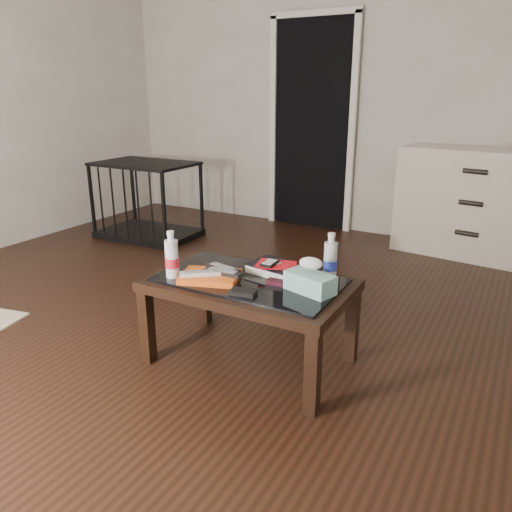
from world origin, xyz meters
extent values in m
plane|color=black|center=(0.00, 0.00, 0.00)|extent=(5.00, 5.00, 0.00)
plane|color=beige|center=(0.00, 2.50, 1.35)|extent=(5.00, 0.00, 5.00)
cube|color=black|center=(-0.40, 2.47, 1.00)|extent=(0.80, 0.05, 2.00)
cube|color=silver|center=(-0.82, 2.44, 1.00)|extent=(0.06, 0.04, 2.04)
cube|color=silver|center=(0.02, 2.44, 1.00)|extent=(0.06, 0.04, 2.04)
cube|color=silver|center=(-0.40, 2.44, 2.02)|extent=(0.90, 0.04, 0.06)
cube|color=black|center=(-0.04, -0.49, 0.20)|extent=(0.06, 0.06, 0.40)
cube|color=black|center=(0.88, -0.49, 0.20)|extent=(0.06, 0.06, 0.40)
cube|color=black|center=(-0.04, 0.03, 0.20)|extent=(0.06, 0.06, 0.40)
cube|color=black|center=(0.88, 0.03, 0.20)|extent=(0.06, 0.06, 0.40)
cube|color=black|center=(0.42, -0.23, 0.43)|extent=(1.00, 0.60, 0.05)
cube|color=black|center=(0.42, -0.23, 0.46)|extent=(0.90, 0.50, 0.01)
cube|color=beige|center=(1.19, 2.23, 0.45)|extent=(1.25, 0.65, 0.90)
cylinder|color=black|center=(1.19, 1.97, 0.25)|extent=(0.18, 0.06, 0.04)
cylinder|color=black|center=(1.19, 1.97, 0.50)|extent=(0.18, 0.06, 0.04)
cylinder|color=black|center=(1.19, 1.97, 0.75)|extent=(0.18, 0.06, 0.04)
cube|color=black|center=(-1.58, 1.32, 0.03)|extent=(0.92, 0.63, 0.06)
cube|color=black|center=(-1.58, 1.32, 0.70)|extent=(0.92, 0.63, 0.02)
cube|color=black|center=(-2.01, 1.04, 0.35)|extent=(0.03, 0.03, 0.70)
cube|color=black|center=(-1.15, 1.04, 0.35)|extent=(0.03, 0.03, 0.70)
cube|color=black|center=(-2.01, 1.60, 0.35)|extent=(0.03, 0.03, 0.70)
cube|color=black|center=(-1.15, 1.60, 0.35)|extent=(0.03, 0.03, 0.70)
cube|color=#E55815|center=(0.26, -0.33, 0.48)|extent=(0.33, 0.29, 0.03)
cube|color=silver|center=(0.23, -0.37, 0.50)|extent=(0.19, 0.16, 0.02)
cube|color=black|center=(0.32, -0.30, 0.50)|extent=(0.20, 0.05, 0.02)
cube|color=black|center=(0.29, -0.25, 0.50)|extent=(0.21, 0.09, 0.02)
cube|color=black|center=(0.49, -0.08, 0.48)|extent=(0.28, 0.24, 0.05)
cube|color=red|center=(0.50, -0.08, 0.51)|extent=(0.21, 0.17, 0.01)
cube|color=black|center=(0.48, -0.12, 0.52)|extent=(0.07, 0.11, 0.02)
cube|color=black|center=(0.57, -0.23, 0.47)|extent=(0.09, 0.05, 0.02)
cube|color=black|center=(0.50, -0.41, 0.47)|extent=(0.13, 0.09, 0.02)
cylinder|color=white|center=(0.07, -0.39, 0.58)|extent=(0.08, 0.08, 0.24)
cylinder|color=silver|center=(0.78, -0.04, 0.58)|extent=(0.08, 0.08, 0.24)
cube|color=teal|center=(0.75, -0.23, 0.51)|extent=(0.25, 0.18, 0.09)
camera|label=1|loc=(1.58, -2.23, 1.36)|focal=35.00mm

